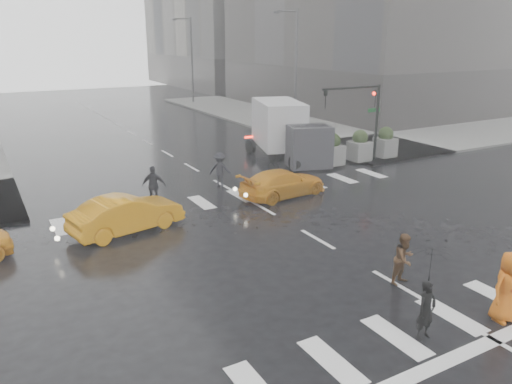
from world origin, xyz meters
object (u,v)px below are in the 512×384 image
taxi_mid (127,214)px  pedestrian_orange (507,287)px  box_truck (286,130)px  pedestrian_brown (404,259)px  traffic_signal_pole (364,108)px

taxi_mid → pedestrian_orange: bearing=-160.3°
pedestrian_orange → box_truck: (4.69, 17.76, 0.85)m
pedestrian_brown → traffic_signal_pole: bearing=43.1°
pedestrian_brown → pedestrian_orange: 2.91m
pedestrian_orange → box_truck: bearing=80.3°
traffic_signal_pole → box_truck: size_ratio=0.70×
traffic_signal_pole → taxi_mid: (-14.85, -3.80, -2.51)m
traffic_signal_pole → pedestrian_orange: traffic_signal_pole is taller
box_truck → pedestrian_orange: bearing=-86.9°
taxi_mid → pedestrian_brown: bearing=-155.7°
pedestrian_brown → box_truck: box_truck is taller
traffic_signal_pole → pedestrian_orange: (-8.01, -14.81, -2.25)m
pedestrian_brown → pedestrian_orange: size_ratio=0.83×
pedestrian_brown → taxi_mid: (-6.06, 8.20, -0.09)m
pedestrian_orange → box_truck: size_ratio=0.30×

